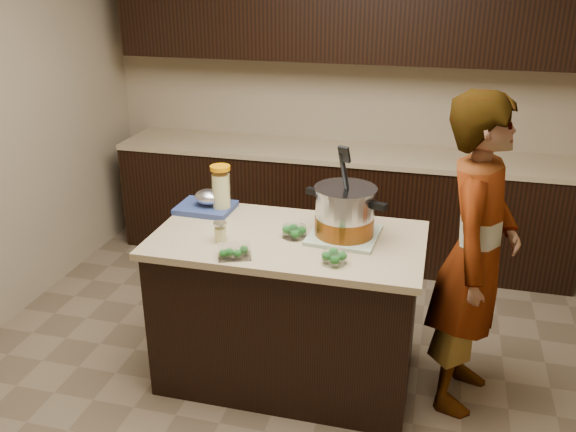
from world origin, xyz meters
name	(u,v)px	position (x,y,z in m)	size (l,w,h in m)	color
ground_plane	(288,374)	(0.00, 0.00, 0.00)	(4.00, 4.00, 0.00)	brown
room_shell	(288,85)	(0.00, 0.00, 1.71)	(4.04, 4.04, 2.72)	tan
back_cabinets	(343,144)	(0.00, 1.74, 0.94)	(3.60, 0.63, 2.33)	black
island	(288,308)	(0.00, 0.00, 0.45)	(1.46, 0.81, 0.90)	black
dish_towel	(344,235)	(0.29, 0.07, 0.91)	(0.36, 0.36, 0.02)	#5C7F55
stock_pot	(345,214)	(0.29, 0.07, 1.03)	(0.46, 0.42, 0.48)	#B7B7BC
lemonade_pitcher	(221,191)	(-0.46, 0.24, 1.03)	(0.15, 0.15, 0.28)	#D0CA7F
mason_jar	(220,232)	(-0.33, -0.15, 0.95)	(0.07, 0.07, 0.11)	#D0CA7F
broccoli_tub_left	(294,232)	(0.03, 0.00, 0.93)	(0.14, 0.14, 0.06)	silver
broccoli_tub_right	(334,258)	(0.30, -0.25, 0.93)	(0.13, 0.13, 0.06)	silver
broccoli_tub_rect	(234,252)	(-0.20, -0.31, 0.93)	(0.20, 0.17, 0.06)	silver
blue_tray	(207,204)	(-0.56, 0.25, 0.94)	(0.33, 0.27, 0.12)	navy
person	(475,257)	(0.98, 0.08, 0.86)	(0.63, 0.41, 1.72)	gray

